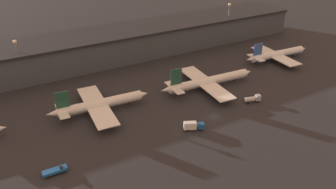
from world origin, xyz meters
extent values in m
plane|color=#26262B|center=(0.00, 0.00, 0.00)|extent=(600.00, 600.00, 0.00)
cube|color=#3D424C|center=(0.00, 77.00, 7.13)|extent=(210.93, 27.19, 14.25)
cube|color=black|center=(0.00, 77.00, 14.85)|extent=(210.93, 29.19, 1.20)
cone|color=silver|center=(-74.21, 26.95, 3.60)|extent=(4.79, 3.91, 3.60)
cylinder|color=white|center=(-37.12, 26.17, 3.59)|extent=(34.27, 6.13, 3.78)
cylinder|color=#ADB2B7|center=(-37.12, 26.17, 2.93)|extent=(32.53, 5.44, 3.21)
cone|color=white|center=(-18.99, 24.91, 3.59)|extent=(4.77, 3.89, 3.59)
cone|color=white|center=(-55.44, 27.44, 3.87)|extent=(5.87, 3.59, 3.21)
cube|color=#1E4738|center=(-51.40, 27.16, 8.78)|extent=(5.30, 0.77, 6.61)
cube|color=white|center=(-52.08, 27.20, 4.15)|extent=(4.64, 12.79, 0.24)
cube|color=white|center=(-38.82, 26.28, 3.12)|extent=(10.70, 35.37, 0.36)
cylinder|color=gray|center=(-37.12, 35.96, 1.83)|extent=(4.29, 2.36, 2.08)
cylinder|color=gray|center=(-38.48, 16.47, 1.83)|extent=(4.29, 2.36, 2.08)
cylinder|color=black|center=(-25.22, 25.34, 0.85)|extent=(0.50, 0.50, 1.70)
cylinder|color=black|center=(-38.72, 27.79, 0.85)|extent=(0.50, 0.50, 1.70)
cylinder|color=black|center=(-38.93, 24.78, 0.85)|extent=(0.50, 0.50, 1.70)
cylinder|color=white|center=(13.02, 21.48, 3.54)|extent=(40.75, 6.53, 3.73)
cylinder|color=#ADB2B7|center=(13.02, 21.48, 2.89)|extent=(38.68, 5.83, 3.17)
cone|color=white|center=(34.38, 20.00, 3.54)|extent=(4.71, 3.85, 3.54)
cone|color=white|center=(-8.53, 22.98, 3.82)|extent=(5.80, 3.55, 3.17)
cube|color=#1E4738|center=(-3.99, 22.66, 9.03)|extent=(5.24, 0.76, 7.23)
cube|color=white|center=(-4.80, 22.72, 4.10)|extent=(4.64, 13.46, 0.24)
cube|color=white|center=(10.99, 21.62, 3.08)|extent=(10.73, 37.24, 0.36)
cylinder|color=gray|center=(12.92, 31.81, 1.80)|extent=(4.24, 2.33, 2.05)
cylinder|color=gray|center=(11.50, 11.27, 1.80)|extent=(4.24, 2.33, 2.05)
cylinder|color=black|center=(27.19, 20.50, 0.84)|extent=(0.50, 0.50, 1.68)
cylinder|color=black|center=(11.10, 23.11, 0.84)|extent=(0.50, 0.50, 1.68)
cylinder|color=black|center=(10.89, 20.13, 0.84)|extent=(0.50, 0.50, 1.68)
cylinder|color=white|center=(65.04, 29.73, 3.58)|extent=(34.27, 6.11, 3.76)
cylinder|color=#2D519E|center=(65.04, 29.73, 2.92)|extent=(32.53, 5.43, 3.20)
cone|color=white|center=(83.17, 28.47, 3.58)|extent=(4.75, 3.88, 3.58)
cone|color=white|center=(46.72, 31.00, 3.86)|extent=(5.85, 3.58, 3.20)
cube|color=#2D519E|center=(50.76, 30.72, 8.56)|extent=(5.28, 0.76, 6.21)
cube|color=white|center=(50.08, 30.77, 4.14)|extent=(4.53, 11.41, 0.24)
cube|color=white|center=(63.34, 29.85, 3.10)|extent=(10.41, 31.53, 0.36)
cylinder|color=gray|center=(64.96, 38.44, 1.82)|extent=(4.27, 2.35, 2.07)
cylinder|color=gray|center=(63.76, 21.11, 1.82)|extent=(4.27, 2.35, 2.07)
cylinder|color=black|center=(76.94, 28.90, 0.85)|extent=(0.50, 0.50, 1.69)
cylinder|color=black|center=(63.44, 31.35, 0.85)|extent=(0.50, 0.50, 1.69)
cylinder|color=black|center=(63.23, 28.35, 0.85)|extent=(0.50, 0.50, 1.69)
cube|color=#195199|center=(-9.72, -4.72, 1.74)|extent=(2.93, 2.86, 2.04)
cube|color=silver|center=(-13.37, -2.99, 2.08)|extent=(5.09, 3.88, 2.72)
cylinder|color=black|center=(-9.58, -3.91, 0.45)|extent=(1.04, 0.86, 0.90)
cylinder|color=black|center=(-10.26, -5.33, 0.45)|extent=(1.04, 0.86, 0.90)
cylinder|color=black|center=(-13.92, -1.86, 0.45)|extent=(1.04, 0.86, 0.90)
cylinder|color=black|center=(-14.59, -3.28, 0.45)|extent=(1.04, 0.86, 0.90)
cube|color=#9EA3A8|center=(23.27, 0.53, 1.94)|extent=(2.44, 2.56, 2.45)
cylinder|color=#B7B7BC|center=(19.81, 1.52, 1.67)|extent=(4.63, 3.01, 1.90)
cylinder|color=black|center=(23.23, 1.37, 0.45)|extent=(1.01, 0.76, 0.90)
cylinder|color=black|center=(22.79, -0.15, 0.45)|extent=(1.01, 0.76, 0.90)
cylinder|color=black|center=(18.98, 2.59, 0.45)|extent=(1.01, 0.76, 0.90)
cylinder|color=black|center=(18.55, 1.06, 0.45)|extent=(1.01, 0.76, 0.90)
cube|color=#195199|center=(-62.03, -2.00, 1.18)|extent=(7.40, 2.46, 0.92)
cube|color=black|center=(-60.19, -2.03, 2.04)|extent=(0.72, 1.66, 0.80)
cylinder|color=black|center=(-59.66, -1.15, 0.45)|extent=(0.91, 0.60, 0.90)
cylinder|color=black|center=(-59.69, -2.92, 0.45)|extent=(0.91, 0.60, 0.90)
cylinder|color=black|center=(-64.38, -1.08, 0.45)|extent=(0.91, 0.60, 0.90)
cylinder|color=black|center=(-64.40, -2.85, 0.45)|extent=(0.91, 0.60, 0.90)
cylinder|color=slate|center=(-60.21, 69.61, 9.82)|extent=(0.70, 0.70, 19.65)
sphere|color=beige|center=(-60.21, 69.61, 20.25)|extent=(1.80, 1.80, 1.80)
cylinder|color=slate|center=(62.01, 69.61, 10.98)|extent=(0.70, 0.70, 21.96)
sphere|color=beige|center=(62.01, 69.61, 22.56)|extent=(1.80, 1.80, 1.80)
camera|label=1|loc=(-70.04, -85.76, 69.45)|focal=35.00mm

